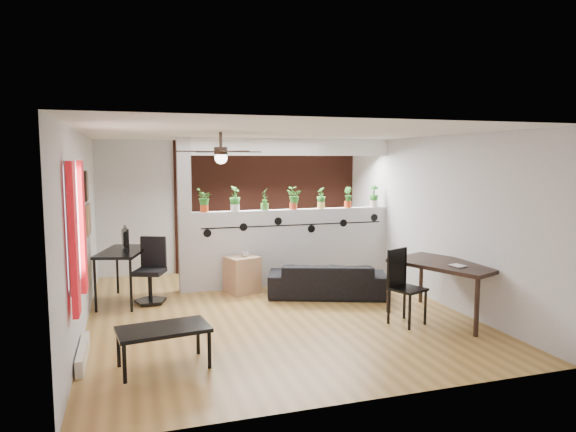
{
  "coord_description": "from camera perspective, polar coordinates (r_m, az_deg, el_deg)",
  "views": [
    {
      "loc": [
        -2.0,
        -7.14,
        2.25
      ],
      "look_at": [
        0.42,
        0.6,
        1.34
      ],
      "focal_mm": 32.0,
      "sensor_mm": 36.0,
      "label": 1
    }
  ],
  "objects": [
    {
      "name": "cup",
      "position": [
        8.64,
        -4.81,
        -4.22
      ],
      "size": [
        0.13,
        0.13,
        0.09
      ],
      "primitive_type": "imported",
      "rotation": [
        0.0,
        0.0,
        -0.12
      ],
      "color": "gray",
      "rests_on": "cube_shelf"
    },
    {
      "name": "coffee_table",
      "position": [
        5.8,
        -13.68,
        -12.38
      ],
      "size": [
        1.02,
        0.66,
        0.45
      ],
      "color": "black",
      "rests_on": "ground"
    },
    {
      "name": "computer_desk",
      "position": [
        8.42,
        -17.87,
        -4.17
      ],
      "size": [
        0.89,
        1.26,
        0.83
      ],
      "color": "black",
      "rests_on": "ground"
    },
    {
      "name": "potted_plant_4",
      "position": [
        9.28,
        3.7,
        2.1
      ],
      "size": [
        0.17,
        0.2,
        0.39
      ],
      "color": "#E8BA52",
      "rests_on": "partition_wall"
    },
    {
      "name": "pier_column",
      "position": [
        8.73,
        -11.41,
        0.04
      ],
      "size": [
        0.22,
        0.2,
        2.6
      ],
      "primitive_type": "cube",
      "color": "#BCBCC1",
      "rests_on": "ground"
    },
    {
      "name": "sofa",
      "position": [
        8.49,
        4.36,
        -7.13
      ],
      "size": [
        1.94,
        1.29,
        0.53
      ],
      "primitive_type": "imported",
      "rotation": [
        0.0,
        0.0,
        2.79
      ],
      "color": "black",
      "rests_on": "ground"
    },
    {
      "name": "dining_table",
      "position": [
        7.59,
        17.22,
        -5.57
      ],
      "size": [
        1.4,
        1.69,
        0.8
      ],
      "color": "black",
      "rests_on": "ground"
    },
    {
      "name": "window_assembly",
      "position": [
        6.01,
        -22.55,
        -1.15
      ],
      "size": [
        0.09,
        1.3,
        1.55
      ],
      "color": "white",
      "rests_on": "room_shell"
    },
    {
      "name": "cube_shelf",
      "position": [
        8.71,
        -5.11,
        -6.51
      ],
      "size": [
        0.62,
        0.58,
        0.61
      ],
      "primitive_type": "cube",
      "rotation": [
        0.0,
        0.0,
        0.33
      ],
      "color": "tan",
      "rests_on": "ground"
    },
    {
      "name": "potted_plant_2",
      "position": [
        8.96,
        -2.61,
        1.98
      ],
      "size": [
        0.23,
        0.24,
        0.39
      ],
      "color": "#408430",
      "rests_on": "partition_wall"
    },
    {
      "name": "potted_plant_6",
      "position": [
        9.71,
        9.51,
        2.27
      ],
      "size": [
        0.25,
        0.23,
        0.4
      ],
      "color": "silver",
      "rests_on": "partition_wall"
    },
    {
      "name": "potted_plant_3",
      "position": [
        9.1,
        0.6,
        2.08
      ],
      "size": [
        0.25,
        0.24,
        0.4
      ],
      "color": "#AE371B",
      "rests_on": "partition_wall"
    },
    {
      "name": "brick_panel",
      "position": [
        10.53,
        -1.87,
        1.23
      ],
      "size": [
        3.9,
        0.05,
        2.6
      ],
      "primitive_type": "cube",
      "color": "#96402B",
      "rests_on": "ground"
    },
    {
      "name": "monitor",
      "position": [
        8.54,
        -17.91,
        -2.85
      ],
      "size": [
        0.33,
        0.08,
        0.19
      ],
      "primitive_type": "imported",
      "rotation": [
        0.0,
        0.0,
        1.66
      ],
      "color": "black",
      "rests_on": "computer_desk"
    },
    {
      "name": "baseboard_heater",
      "position": [
        6.34,
        -21.84,
        -13.97
      ],
      "size": [
        0.08,
        1.0,
        0.18
      ],
      "primitive_type": "cube",
      "color": "silver",
      "rests_on": "ground"
    },
    {
      "name": "book",
      "position": [
        7.27,
        17.94,
        -5.34
      ],
      "size": [
        0.19,
        0.23,
        0.02
      ],
      "primitive_type": "imported",
      "rotation": [
        0.0,
        0.0,
        0.17
      ],
      "color": "gray",
      "rests_on": "dining_table"
    },
    {
      "name": "room_shell",
      "position": [
        7.47,
        -1.7,
        -0.89
      ],
      "size": [
        6.3,
        7.1,
        2.9
      ],
      "color": "olive",
      "rests_on": "ground"
    },
    {
      "name": "potted_plant_0",
      "position": [
        8.75,
        -9.3,
        1.82
      ],
      "size": [
        0.23,
        0.25,
        0.4
      ],
      "color": "#C63E17",
      "rests_on": "partition_wall"
    },
    {
      "name": "ceiling_header",
      "position": [
        9.08,
        0.61,
        7.67
      ],
      "size": [
        3.6,
        0.18,
        0.3
      ],
      "primitive_type": "cube",
      "color": "silver",
      "rests_on": "room_shell"
    },
    {
      "name": "partition_wall",
      "position": [
        9.21,
        0.59,
        -3.43
      ],
      "size": [
        3.6,
        0.18,
        1.35
      ],
      "primitive_type": "cube",
      "color": "#BCBCC1",
      "rests_on": "ground"
    },
    {
      "name": "vine_decal",
      "position": [
        9.06,
        0.78,
        -1.01
      ],
      "size": [
        3.31,
        0.01,
        0.3
      ],
      "color": "black",
      "rests_on": "partition_wall"
    },
    {
      "name": "potted_plant_1",
      "position": [
        8.84,
        -5.92,
        2.02
      ],
      "size": [
        0.28,
        0.28,
        0.43
      ],
      "color": "silver",
      "rests_on": "partition_wall"
    },
    {
      "name": "framed_art",
      "position": [
        8.07,
        -21.48,
        3.13
      ],
      "size": [
        0.03,
        0.34,
        0.44
      ],
      "color": "#8C7259",
      "rests_on": "room_shell"
    },
    {
      "name": "office_chair",
      "position": [
        8.34,
        -14.95,
        -6.31
      ],
      "size": [
        0.55,
        0.56,
        1.01
      ],
      "color": "black",
      "rests_on": "ground"
    },
    {
      "name": "folding_chair",
      "position": [
        7.23,
        12.54,
        -6.91
      ],
      "size": [
        0.54,
        0.54,
        1.02
      ],
      "color": "black",
      "rests_on": "ground"
    },
    {
      "name": "corkboard",
      "position": [
        8.16,
        -21.3,
        -0.36
      ],
      "size": [
        0.03,
        0.6,
        0.45
      ],
      "primitive_type": "cube",
      "color": "#916946",
      "rests_on": "room_shell"
    },
    {
      "name": "ceiling_fan",
      "position": [
        6.94,
        -7.47,
        6.9
      ],
      "size": [
        1.19,
        1.19,
        0.43
      ],
      "color": "black",
      "rests_on": "room_shell"
    },
    {
      "name": "potted_plant_5",
      "position": [
        9.48,
        6.67,
        2.15
      ],
      "size": [
        0.2,
        0.22,
        0.38
      ],
      "color": "#DF441A",
      "rests_on": "partition_wall"
    }
  ]
}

